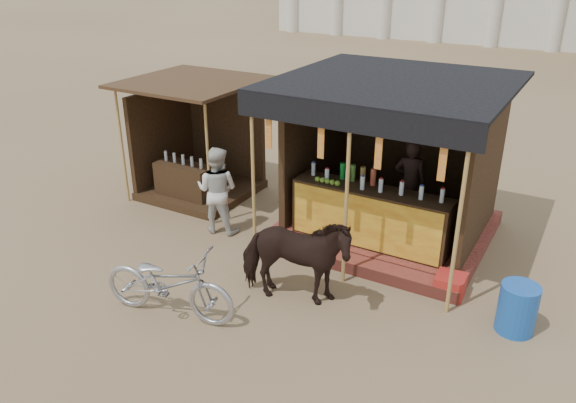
{
  "coord_description": "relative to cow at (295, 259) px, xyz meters",
  "views": [
    {
      "loc": [
        3.95,
        -5.25,
        4.64
      ],
      "look_at": [
        0.0,
        1.6,
        1.1
      ],
      "focal_mm": 35.0,
      "sensor_mm": 36.0,
      "label": 1
    }
  ],
  "objects": [
    {
      "name": "main_stall",
      "position": [
        0.39,
        2.64,
        0.33
      ],
      "size": [
        3.6,
        3.61,
        2.78
      ],
      "color": "#983F31",
      "rests_on": "ground"
    },
    {
      "name": "red_crate",
      "position": [
        1.89,
        1.29,
        -0.54
      ],
      "size": [
        0.44,
        0.44,
        0.32
      ],
      "primitive_type": "cube",
      "rotation": [
        0.0,
        0.0,
        0.06
      ],
      "color": "#AC221C",
      "rests_on": "ground"
    },
    {
      "name": "motorbike",
      "position": [
        -1.32,
        -1.14,
        -0.18
      ],
      "size": [
        2.04,
        1.02,
        1.02
      ],
      "primitive_type": "imported",
      "rotation": [
        0.0,
        0.0,
        1.76
      ],
      "color": "#A0A2A9",
      "rests_on": "ground"
    },
    {
      "name": "secondary_stall",
      "position": [
        -3.79,
        2.52,
        0.16
      ],
      "size": [
        2.4,
        2.4,
        2.38
      ],
      "color": "#3A2515",
      "rests_on": "ground"
    },
    {
      "name": "ground",
      "position": [
        -0.62,
        -0.71,
        -0.7
      ],
      "size": [
        120.0,
        120.0,
        0.0
      ],
      "primitive_type": "plane",
      "color": "#846B4C",
      "rests_on": "ground"
    },
    {
      "name": "blue_barrel",
      "position": [
        2.87,
        0.88,
        -0.35
      ],
      "size": [
        0.63,
        0.63,
        0.69
      ],
      "primitive_type": "cylinder",
      "rotation": [
        0.0,
        0.0,
        0.3
      ],
      "color": "#164DA9",
      "rests_on": "ground"
    },
    {
      "name": "bystander",
      "position": [
        -2.29,
        1.29,
        0.09
      ],
      "size": [
        0.87,
        0.74,
        1.58
      ],
      "primitive_type": "imported",
      "rotation": [
        0.0,
        0.0,
        3.35
      ],
      "color": "silver",
      "rests_on": "ground"
    },
    {
      "name": "cow",
      "position": [
        0.0,
        0.0,
        0.0
      ],
      "size": [
        1.79,
        1.17,
        1.39
      ],
      "primitive_type": "imported",
      "rotation": [
        0.0,
        0.0,
        1.85
      ],
      "color": "black",
      "rests_on": "ground"
    },
    {
      "name": "cooler",
      "position": [
        1.31,
        1.89,
        -0.46
      ],
      "size": [
        0.67,
        0.48,
        0.46
      ],
      "color": "#186D27",
      "rests_on": "ground"
    }
  ]
}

